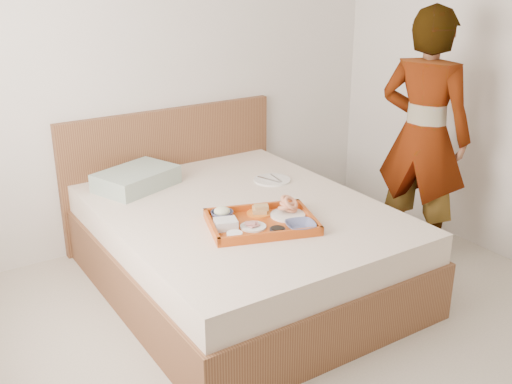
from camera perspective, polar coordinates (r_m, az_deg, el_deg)
The scene contains 16 objects.
ground at distance 3.24m, azimuth 8.15°, elevation -15.89°, with size 3.50×4.00×0.01m, color beige.
wall_back at distance 4.34m, azimuth -8.78°, elevation 12.33°, with size 3.50×0.01×2.60m, color silver.
bed at distance 3.80m, azimuth -1.46°, elevation -5.13°, with size 1.65×2.00×0.53m, color brown.
headboard at distance 4.51m, azimuth -7.96°, elevation 1.89°, with size 1.65×0.06×0.95m, color brown.
pillow at distance 4.06m, azimuth -11.22°, elevation 1.24°, with size 0.50×0.34×0.12m, color #9AAB9C.
tray at distance 3.42m, azimuth 0.51°, elevation -2.82°, with size 0.59×0.43×0.05m, color #B64710.
prawn_plate at distance 3.52m, azimuth 3.02°, elevation -2.18°, with size 0.20×0.20×0.01m, color white.
navy_bowl_big at distance 3.34m, azimuth 4.22°, elevation -3.23°, with size 0.17×0.17×0.04m, color navy.
sauce_dish at distance 3.29m, azimuth 2.03°, elevation -3.71°, with size 0.09×0.09×0.03m, color black.
meat_plate at distance 3.37m, azimuth -0.27°, elevation -3.30°, with size 0.15×0.15×0.01m, color white.
bread_plate at distance 3.54m, azimuth 0.28°, elevation -2.02°, with size 0.14×0.14×0.01m, color orange.
salad_bowl at distance 3.49m, azimuth -3.22°, elevation -2.15°, with size 0.13×0.13×0.04m, color navy.
plastic_tub at distance 3.35m, azimuth -2.88°, elevation -3.04°, with size 0.12×0.10×0.05m, color silver.
cheese_round at distance 3.24m, azimuth -2.03°, elevation -4.09°, with size 0.09×0.09×0.03m, color white.
dinner_plate at distance 4.13m, azimuth 1.54°, elevation 1.15°, with size 0.25×0.25×0.01m, color white.
person at distance 4.17m, azimuth 15.54°, elevation 5.10°, with size 0.62×0.41×1.70m, color white.
Camera 1 is at (-1.77, -1.91, 1.94)m, focal length 42.39 mm.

